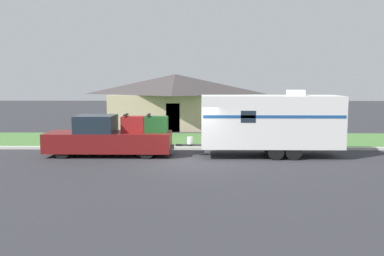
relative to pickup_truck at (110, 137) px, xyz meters
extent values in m
plane|color=#2D2D33|center=(4.11, -1.78, -0.92)|extent=(120.00, 120.00, 0.00)
cube|color=beige|center=(4.11, 1.97, -0.85)|extent=(80.00, 0.30, 0.14)
cube|color=#477538|center=(4.11, 5.62, -0.91)|extent=(80.00, 7.00, 0.03)
cube|color=tan|center=(2.52, 13.19, 0.42)|extent=(9.65, 6.64, 2.68)
pyramid|color=#3D3838|center=(2.52, 13.19, 2.54)|extent=(10.42, 7.17, 1.58)
cube|color=#4C3828|center=(2.52, 9.90, 0.13)|extent=(1.00, 0.06, 2.10)
cylinder|color=black|center=(-2.17, -0.84, -0.52)|extent=(0.81, 0.28, 0.81)
cylinder|color=black|center=(-2.17, 0.84, -0.52)|extent=(0.81, 0.28, 0.81)
cylinder|color=black|center=(1.92, -0.84, -0.52)|extent=(0.81, 0.28, 0.81)
cylinder|color=black|center=(1.92, 0.84, -0.52)|extent=(0.81, 0.28, 0.81)
cube|color=maroon|center=(-1.35, 0.00, -0.22)|extent=(3.62, 2.03, 0.95)
cube|color=#19232D|center=(-0.70, 0.00, 0.68)|extent=(1.88, 1.87, 0.85)
cube|color=maroon|center=(1.75, 0.00, -0.22)|extent=(2.58, 2.03, 0.95)
cube|color=#333333|center=(3.10, 0.00, -0.58)|extent=(0.12, 1.83, 0.20)
cube|color=maroon|center=(1.18, 0.00, 0.65)|extent=(1.15, 0.85, 0.80)
cube|color=black|center=(0.81, 0.00, 1.13)|extent=(0.10, 0.94, 0.08)
cube|color=#194C1E|center=(2.32, 0.00, 0.65)|extent=(1.15, 0.85, 0.80)
cube|color=black|center=(1.95, 0.00, 1.13)|extent=(0.10, 0.94, 0.08)
cylinder|color=black|center=(8.10, -1.06, -0.54)|extent=(0.76, 0.22, 0.76)
cylinder|color=black|center=(8.10, 1.06, -0.54)|extent=(0.76, 0.22, 0.76)
cylinder|color=black|center=(8.94, -1.06, -0.54)|extent=(0.76, 0.22, 0.76)
cylinder|color=black|center=(8.94, 1.06, -0.54)|extent=(0.76, 0.22, 0.76)
cube|color=silver|center=(7.98, 0.00, 0.83)|extent=(6.80, 2.40, 2.52)
cube|color=navy|center=(7.98, -1.21, 1.15)|extent=(6.66, 0.01, 0.14)
cube|color=#383838|center=(3.93, 0.00, -0.38)|extent=(1.29, 0.12, 0.10)
cylinder|color=silver|center=(4.00, 0.00, -0.15)|extent=(0.28, 0.28, 0.36)
cube|color=silver|center=(9.20, 0.00, 2.23)|extent=(0.80, 0.68, 0.28)
cube|color=#19232D|center=(6.75, -1.21, 1.15)|extent=(0.70, 0.01, 0.56)
cylinder|color=brown|center=(4.95, 2.74, -0.42)|extent=(0.09, 0.09, 1.02)
cube|color=#B2B2B2|center=(4.95, 2.74, 0.20)|extent=(0.48, 0.20, 0.22)
camera|label=1|loc=(4.49, -21.11, 2.83)|focal=40.00mm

